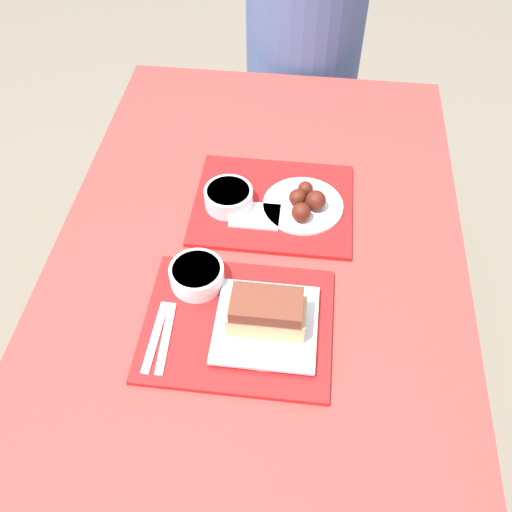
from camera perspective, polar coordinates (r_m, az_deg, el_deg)
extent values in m
plane|color=#706656|center=(1.94, -0.09, -15.96)|extent=(12.00, 12.00, 0.00)
cube|color=maroon|center=(1.30, -0.13, -2.31)|extent=(0.96, 1.62, 0.04)
cylinder|color=maroon|center=(2.14, -9.11, 7.85)|extent=(0.07, 0.07, 0.72)
cylinder|color=maroon|center=(2.10, 13.79, 5.96)|extent=(0.07, 0.07, 0.72)
cube|color=maroon|center=(2.26, 3.02, 13.61)|extent=(0.91, 0.28, 0.04)
cylinder|color=maroon|center=(2.45, -6.59, 9.85)|extent=(0.06, 0.06, 0.42)
cylinder|color=maroon|center=(2.42, 12.27, 8.31)|extent=(0.06, 0.06, 0.42)
cube|color=red|center=(1.20, -1.83, -6.84)|extent=(0.39, 0.32, 0.01)
cube|color=red|center=(1.42, 1.72, 5.19)|extent=(0.39, 0.32, 0.01)
cylinder|color=silver|center=(1.24, -5.93, -1.94)|extent=(0.12, 0.12, 0.05)
cylinder|color=beige|center=(1.23, -5.99, -1.44)|extent=(0.10, 0.10, 0.01)
cylinder|color=white|center=(1.18, 1.01, -7.07)|extent=(0.20, 0.20, 0.01)
cube|color=silver|center=(1.17, 1.01, -6.85)|extent=(0.21, 0.21, 0.01)
cube|color=#DBB275|center=(1.15, 1.03, -6.03)|extent=(0.16, 0.08, 0.05)
cube|color=brown|center=(1.12, 1.06, -4.88)|extent=(0.14, 0.08, 0.03)
cube|color=white|center=(1.19, -10.04, -7.94)|extent=(0.02, 0.17, 0.00)
cube|color=white|center=(1.18, -9.00, -8.07)|extent=(0.02, 0.17, 0.00)
cube|color=#3F3F47|center=(1.23, -2.49, -3.72)|extent=(0.04, 0.03, 0.01)
cylinder|color=silver|center=(1.40, -2.76, 5.88)|extent=(0.12, 0.12, 0.05)
cylinder|color=beige|center=(1.39, -2.79, 6.39)|extent=(0.10, 0.10, 0.01)
cylinder|color=white|center=(1.41, 4.71, 5.08)|extent=(0.20, 0.20, 0.01)
sphere|color=#4C190F|center=(1.39, 6.00, 5.55)|extent=(0.05, 0.05, 0.05)
sphere|color=#4C190F|center=(1.42, 4.96, 6.71)|extent=(0.04, 0.04, 0.04)
sphere|color=#4C190F|center=(1.39, 4.16, 5.86)|extent=(0.04, 0.04, 0.04)
sphere|color=#4C190F|center=(1.36, 4.54, 4.39)|extent=(0.05, 0.05, 0.05)
cube|color=white|center=(1.38, -0.09, 4.07)|extent=(0.12, 0.08, 0.01)
cylinder|color=#4C6093|center=(2.10, 4.79, 19.93)|extent=(0.40, 0.40, 0.55)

